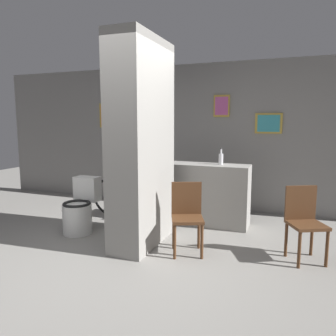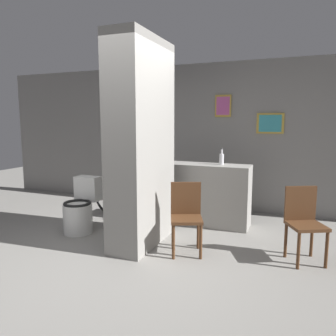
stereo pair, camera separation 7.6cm
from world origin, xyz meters
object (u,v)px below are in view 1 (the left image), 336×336
Objects in this scene: bicycle at (134,198)px; bottle_tall at (221,158)px; chair_near_pillar at (187,214)px; toilet at (80,210)px; chair_by_doorway at (304,220)px.

bicycle is 1.56m from bottle_tall.
chair_near_pillar is at bearing -97.21° from bottle_tall.
toilet is 0.92× the size of chair_by_doorway.
chair_by_doorway is at bearing -38.56° from bottle_tall.
bicycle is at bearing 118.30° from chair_near_pillar.
chair_near_pillar and chair_by_doorway have the same top height.
toilet is 2.21m from bottle_tall.
bottle_tall is at bearing 7.35° from bicycle.
chair_near_pillar is 1.00× the size of chair_by_doorway.
bottle_tall is (0.15, 1.20, 0.56)m from chair_near_pillar.
chair_by_doorway is at bearing 2.50° from toilet.
bottle_tall is (1.80, 1.06, 0.71)m from toilet.
chair_by_doorway is 1.60m from bottle_tall.
bicycle is (-1.23, 1.02, -0.14)m from chair_near_pillar.
chair_by_doorway is 0.55× the size of bicycle.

